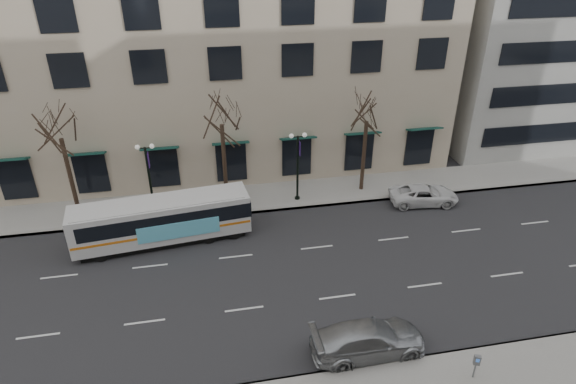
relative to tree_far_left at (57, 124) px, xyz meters
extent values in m
plane|color=black|center=(10.00, -8.80, -6.70)|extent=(160.00, 160.00, 0.00)
cube|color=gray|center=(15.00, 0.20, -6.62)|extent=(80.00, 4.00, 0.15)
cube|color=tan|center=(8.00, 12.20, 5.30)|extent=(40.00, 20.00, 24.00)
cylinder|color=black|center=(0.00, 0.00, -3.83)|extent=(0.28, 0.28, 5.74)
cylinder|color=black|center=(10.00, 0.00, -3.72)|extent=(0.28, 0.28, 5.95)
cylinder|color=black|center=(20.00, 0.00, -3.97)|extent=(0.28, 0.28, 5.46)
cylinder|color=black|center=(5.00, -0.60, -4.20)|extent=(0.16, 0.16, 5.00)
cylinder|color=black|center=(5.00, -0.60, -6.55)|extent=(0.36, 0.36, 0.30)
cube|color=black|center=(5.00, -0.60, -1.75)|extent=(0.90, 0.06, 0.06)
sphere|color=silver|center=(4.55, -0.60, -1.65)|extent=(0.32, 0.32, 0.32)
sphere|color=silver|center=(5.45, -0.60, -1.65)|extent=(0.32, 0.32, 0.32)
cube|color=#44217B|center=(5.12, -0.60, -2.60)|extent=(0.04, 0.45, 1.00)
cylinder|color=black|center=(15.00, -0.60, -4.20)|extent=(0.16, 0.16, 5.00)
cylinder|color=black|center=(15.00, -0.60, -6.55)|extent=(0.36, 0.36, 0.30)
cube|color=black|center=(15.00, -0.60, -1.75)|extent=(0.90, 0.06, 0.06)
sphere|color=silver|center=(14.55, -0.60, -1.65)|extent=(0.32, 0.32, 0.32)
sphere|color=silver|center=(15.45, -0.60, -1.65)|extent=(0.32, 0.32, 0.32)
cube|color=#44217B|center=(15.12, -0.60, -2.60)|extent=(0.04, 0.45, 1.00)
cube|color=silver|center=(5.78, -4.01, -5.08)|extent=(10.84, 3.45, 2.44)
cube|color=black|center=(5.78, -4.01, -6.45)|extent=(9.96, 3.08, 0.40)
cube|color=black|center=(6.05, -3.98, -4.70)|extent=(10.42, 3.44, 0.98)
cube|color=orange|center=(5.78, -4.01, -5.50)|extent=(10.73, 3.47, 0.16)
cube|color=#5EC5E5|center=(6.79, -5.08, -5.32)|extent=(4.86, 0.58, 1.06)
cube|color=silver|center=(5.78, -4.01, -3.83)|extent=(10.28, 3.16, 0.07)
cylinder|color=black|center=(2.19, -5.43, -6.25)|extent=(0.91, 0.34, 0.89)
cylinder|color=black|center=(1.97, -3.40, -6.25)|extent=(0.91, 0.34, 0.89)
cylinder|color=black|center=(8.54, -4.73, -6.25)|extent=(0.91, 0.34, 0.89)
cylinder|color=black|center=(8.32, -2.70, -6.25)|extent=(0.91, 0.34, 0.89)
cylinder|color=black|center=(10.13, -4.56, -6.25)|extent=(0.91, 0.34, 0.89)
cylinder|color=black|center=(9.90, -2.53, -6.25)|extent=(0.91, 0.34, 0.89)
imported|color=#979A9E|center=(15.32, -15.00, -5.92)|extent=(5.39, 2.26, 1.56)
imported|color=silver|center=(23.75, -2.60, -6.03)|extent=(5.06, 2.78, 1.34)
cylinder|color=slate|center=(19.32, -17.36, -6.11)|extent=(0.08, 0.08, 0.88)
cube|color=slate|center=(19.32, -17.36, -5.52)|extent=(0.32, 0.26, 0.49)
cube|color=blue|center=(19.35, -17.44, -5.45)|extent=(0.13, 0.07, 0.18)
camera|label=1|loc=(8.70, -30.01, 10.64)|focal=30.00mm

